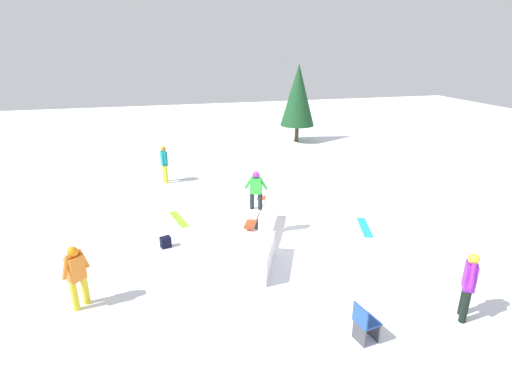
{
  "coord_description": "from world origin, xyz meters",
  "views": [
    {
      "loc": [
        -11.24,
        2.89,
        5.84
      ],
      "look_at": [
        0.0,
        0.0,
        1.49
      ],
      "focal_mm": 28.0,
      "sensor_mm": 36.0,
      "label": 1
    }
  ],
  "objects_px": {
    "loose_snowboard_white": "(260,188)",
    "folding_chair": "(365,324)",
    "rail_feature": "(256,214)",
    "bystander_purple": "(469,283)",
    "bystander_teal": "(164,162)",
    "loose_snowboard_lime": "(179,219)",
    "bystander_orange": "(77,274)",
    "pine_tree_far": "(298,95)",
    "loose_snowboard_cyan": "(365,227)",
    "backpack_on_snow": "(166,242)",
    "main_rider_on_rail": "(256,192)"
  },
  "relations": [
    {
      "from": "bystander_purple",
      "to": "loose_snowboard_white",
      "type": "distance_m",
      "value": 9.78
    },
    {
      "from": "bystander_teal",
      "to": "rail_feature",
      "type": "bearing_deg",
      "value": 9.63
    },
    {
      "from": "loose_snowboard_lime",
      "to": "backpack_on_snow",
      "type": "xyz_separation_m",
      "value": [
        -1.97,
        0.52,
        0.16
      ]
    },
    {
      "from": "main_rider_on_rail",
      "to": "loose_snowboard_lime",
      "type": "bearing_deg",
      "value": 75.92
    },
    {
      "from": "rail_feature",
      "to": "bystander_purple",
      "type": "bearing_deg",
      "value": -121.98
    },
    {
      "from": "main_rider_on_rail",
      "to": "folding_chair",
      "type": "relative_size",
      "value": 1.72
    },
    {
      "from": "pine_tree_far",
      "to": "backpack_on_snow",
      "type": "bearing_deg",
      "value": 144.64
    },
    {
      "from": "folding_chair",
      "to": "backpack_on_snow",
      "type": "distance_m",
      "value": 6.44
    },
    {
      "from": "bystander_teal",
      "to": "loose_snowboard_lime",
      "type": "relative_size",
      "value": 1.12
    },
    {
      "from": "bystander_purple",
      "to": "bystander_teal",
      "type": "bearing_deg",
      "value": -115.97
    },
    {
      "from": "loose_snowboard_cyan",
      "to": "backpack_on_snow",
      "type": "distance_m",
      "value": 6.56
    },
    {
      "from": "loose_snowboard_white",
      "to": "rail_feature",
      "type": "bearing_deg",
      "value": 44.66
    },
    {
      "from": "bystander_teal",
      "to": "loose_snowboard_white",
      "type": "relative_size",
      "value": 1.11
    },
    {
      "from": "backpack_on_snow",
      "to": "pine_tree_far",
      "type": "bearing_deg",
      "value": -143.74
    },
    {
      "from": "loose_snowboard_white",
      "to": "pine_tree_far",
      "type": "xyz_separation_m",
      "value": [
        7.68,
        -4.45,
        2.85
      ]
    },
    {
      "from": "loose_snowboard_lime",
      "to": "loose_snowboard_cyan",
      "type": "xyz_separation_m",
      "value": [
        -2.25,
        -6.03,
        0.0
      ]
    },
    {
      "from": "bystander_teal",
      "to": "loose_snowboard_cyan",
      "type": "relative_size",
      "value": 1.1
    },
    {
      "from": "backpack_on_snow",
      "to": "main_rider_on_rail",
      "type": "bearing_deg",
      "value": 163.61
    },
    {
      "from": "bystander_orange",
      "to": "bystander_teal",
      "type": "bearing_deg",
      "value": 29.53
    },
    {
      "from": "rail_feature",
      "to": "loose_snowboard_white",
      "type": "height_order",
      "value": "rail_feature"
    },
    {
      "from": "rail_feature",
      "to": "bystander_teal",
      "type": "distance_m",
      "value": 6.61
    },
    {
      "from": "bystander_purple",
      "to": "loose_snowboard_lime",
      "type": "xyz_separation_m",
      "value": [
        7.04,
        5.82,
        -0.91
      ]
    },
    {
      "from": "pine_tree_far",
      "to": "bystander_orange",
      "type": "bearing_deg",
      "value": 143.9
    },
    {
      "from": "bystander_purple",
      "to": "backpack_on_snow",
      "type": "height_order",
      "value": "bystander_purple"
    },
    {
      "from": "bystander_orange",
      "to": "bystander_teal",
      "type": "distance_m",
      "value": 8.96
    },
    {
      "from": "main_rider_on_rail",
      "to": "loose_snowboard_cyan",
      "type": "xyz_separation_m",
      "value": [
        -0.37,
        -3.69,
        -1.49
      ]
    },
    {
      "from": "bystander_orange",
      "to": "loose_snowboard_lime",
      "type": "height_order",
      "value": "bystander_orange"
    },
    {
      "from": "bystander_orange",
      "to": "bystander_purple",
      "type": "xyz_separation_m",
      "value": [
        -2.59,
        -8.38,
        0.03
      ]
    },
    {
      "from": "main_rider_on_rail",
      "to": "loose_snowboard_lime",
      "type": "relative_size",
      "value": 1.03
    },
    {
      "from": "loose_snowboard_white",
      "to": "folding_chair",
      "type": "relative_size",
      "value": 1.68
    },
    {
      "from": "bystander_orange",
      "to": "loose_snowboard_cyan",
      "type": "relative_size",
      "value": 1.06
    },
    {
      "from": "loose_snowboard_lime",
      "to": "loose_snowboard_white",
      "type": "distance_m",
      "value": 4.35
    },
    {
      "from": "bystander_purple",
      "to": "folding_chair",
      "type": "bearing_deg",
      "value": -51.83
    },
    {
      "from": "bystander_teal",
      "to": "pine_tree_far",
      "type": "xyz_separation_m",
      "value": [
        5.92,
        -8.32,
        1.94
      ]
    },
    {
      "from": "loose_snowboard_lime",
      "to": "loose_snowboard_white",
      "type": "relative_size",
      "value": 0.99
    },
    {
      "from": "loose_snowboard_lime",
      "to": "folding_chair",
      "type": "height_order",
      "value": "folding_chair"
    },
    {
      "from": "bystander_orange",
      "to": "loose_snowboard_cyan",
      "type": "distance_m",
      "value": 8.92
    },
    {
      "from": "bystander_orange",
      "to": "bystander_purple",
      "type": "bearing_deg",
      "value": -62.7
    },
    {
      "from": "bystander_orange",
      "to": "pine_tree_far",
      "type": "relative_size",
      "value": 0.34
    },
    {
      "from": "bystander_orange",
      "to": "backpack_on_snow",
      "type": "bearing_deg",
      "value": 4.95
    },
    {
      "from": "bystander_teal",
      "to": "backpack_on_snow",
      "type": "distance_m",
      "value": 6.23
    },
    {
      "from": "loose_snowboard_lime",
      "to": "loose_snowboard_cyan",
      "type": "bearing_deg",
      "value": 55.62
    },
    {
      "from": "rail_feature",
      "to": "pine_tree_far",
      "type": "relative_size",
      "value": 0.52
    },
    {
      "from": "loose_snowboard_cyan",
      "to": "folding_chair",
      "type": "distance_m",
      "value": 5.63
    },
    {
      "from": "backpack_on_snow",
      "to": "loose_snowboard_white",
      "type": "bearing_deg",
      "value": -151.48
    },
    {
      "from": "rail_feature",
      "to": "bystander_orange",
      "type": "relative_size",
      "value": 1.54
    },
    {
      "from": "bystander_purple",
      "to": "pine_tree_far",
      "type": "bearing_deg",
      "value": -151.79
    },
    {
      "from": "loose_snowboard_lime",
      "to": "pine_tree_far",
      "type": "distance_m",
      "value": 13.25
    },
    {
      "from": "rail_feature",
      "to": "pine_tree_far",
      "type": "bearing_deg",
      "value": -1.41
    },
    {
      "from": "main_rider_on_rail",
      "to": "bystander_teal",
      "type": "xyz_separation_m",
      "value": [
        6.08,
        2.6,
        -0.58
      ]
    }
  ]
}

